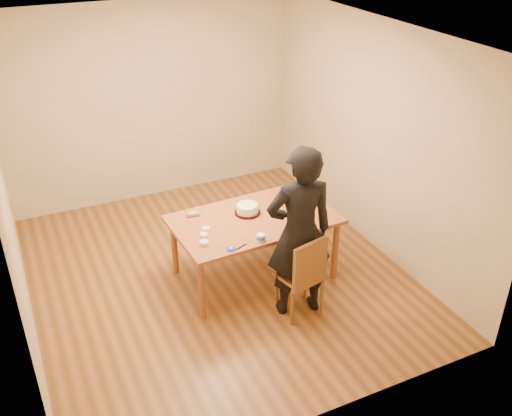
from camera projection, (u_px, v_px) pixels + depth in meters
name	position (u px, v px, depth m)	size (l,w,h in m)	color
room_shell	(201.00, 155.00, 6.17)	(4.00, 4.50, 2.70)	brown
dining_table	(254.00, 220.00, 6.19)	(1.76, 1.04, 0.04)	brown
dining_chair	(300.00, 275.00, 5.77)	(0.40, 0.40, 0.04)	brown
cake_plate	(247.00, 212.00, 6.26)	(0.28, 0.28, 0.02)	red
cake	(247.00, 209.00, 6.24)	(0.24, 0.24, 0.08)	white
frosting_dome	(247.00, 204.00, 6.21)	(0.24, 0.24, 0.03)	white
frosting_tub	(261.00, 237.00, 5.76)	(0.08, 0.08, 0.07)	white
frosting_lid	(231.00, 249.00, 5.63)	(0.09, 0.09, 0.01)	#201BB2
frosting_dollop	(231.00, 248.00, 5.63)	(0.04, 0.04, 0.02)	white
ramekin_green	(204.00, 243.00, 5.70)	(0.09, 0.09, 0.04)	white
ramekin_yellow	(206.00, 229.00, 5.94)	(0.08, 0.08, 0.04)	white
ramekin_multi	(204.00, 235.00, 5.83)	(0.08, 0.08, 0.04)	white
candy_box_pink	(193.00, 215.00, 6.22)	(0.14, 0.07, 0.02)	#C62E5D
candy_box_green	(193.00, 213.00, 6.21)	(0.12, 0.06, 0.02)	green
spatula	(241.00, 247.00, 5.67)	(0.14, 0.01, 0.01)	black
person	(299.00, 233.00, 5.57)	(0.67, 0.44, 1.85)	black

